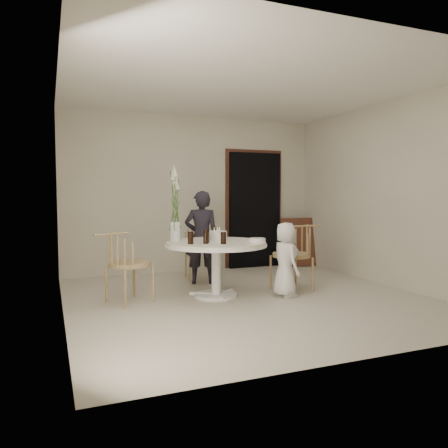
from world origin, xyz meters
name	(u,v)px	position (x,y,z in m)	size (l,w,h in m)	color
ground	(248,298)	(0.00, 0.00, 0.00)	(4.50, 4.50, 0.00)	beige
room_shell	(249,173)	(0.00, 0.00, 1.62)	(4.50, 4.50, 4.50)	white
doorway	(255,210)	(1.15, 2.19, 1.05)	(1.00, 0.10, 2.10)	black
door_trim	(254,207)	(1.15, 2.23, 1.11)	(1.12, 0.03, 2.22)	brown
table	(216,250)	(-0.35, 0.25, 0.62)	(1.33, 1.33, 0.73)	white
picture_frame	(299,242)	(1.95, 1.95, 0.45)	(0.68, 0.05, 0.91)	brown
chair_far	(198,244)	(-0.14, 1.61, 0.55)	(0.51, 0.54, 0.84)	tan
chair_right	(299,248)	(0.90, 0.23, 0.60)	(0.57, 0.53, 0.92)	tan
chair_left	(121,257)	(-1.57, 0.31, 0.58)	(0.65, 0.63, 0.90)	tan
girl	(202,237)	(-0.25, 1.12, 0.70)	(0.51, 0.33, 1.40)	black
boy	(285,260)	(0.50, -0.08, 0.49)	(0.48, 0.31, 0.98)	white
birthday_cake	(218,236)	(-0.27, 0.41, 0.79)	(0.25, 0.25, 0.17)	silver
cola_tumbler_a	(206,238)	(-0.56, 0.07, 0.80)	(0.06, 0.06, 0.14)	black
cola_tumbler_b	(223,238)	(-0.36, -0.04, 0.81)	(0.07, 0.07, 0.15)	black
cola_tumbler_c	(191,238)	(-0.74, 0.11, 0.81)	(0.07, 0.07, 0.15)	black
cola_tumbler_d	(206,236)	(-0.50, 0.21, 0.81)	(0.08, 0.08, 0.17)	black
plate_stack	(257,240)	(0.12, -0.01, 0.76)	(0.21, 0.21, 0.05)	white
flower_vase	(175,209)	(-0.82, 0.53, 1.15)	(0.14, 0.14, 1.01)	silver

